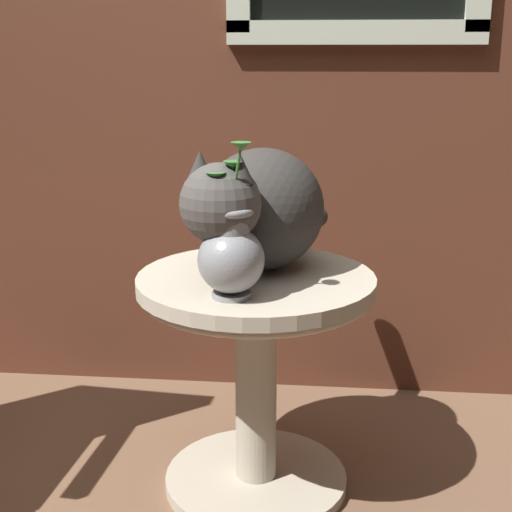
% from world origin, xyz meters
% --- Properties ---
extents(wicker_side_table, '(0.59, 0.59, 0.58)m').
position_xyz_m(wicker_side_table, '(0.24, 0.20, 0.39)').
color(wicker_side_table, '#B2A893').
rests_on(wicker_side_table, ground_plane).
extents(cat, '(0.40, 0.65, 0.32)m').
position_xyz_m(cat, '(0.24, 0.24, 0.74)').
color(cat, '#33302D').
rests_on(cat, wicker_side_table).
extents(pewter_vase_with_ivy, '(0.15, 0.15, 0.35)m').
position_xyz_m(pewter_vase_with_ivy, '(0.20, 0.03, 0.68)').
color(pewter_vase_with_ivy, gray).
rests_on(pewter_vase_with_ivy, wicker_side_table).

